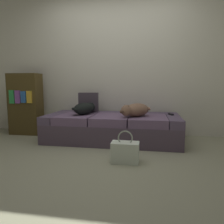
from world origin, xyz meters
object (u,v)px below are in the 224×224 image
(throw_pillow, at_px, (89,102))
(handbag, at_px, (125,152))
(dog_tan, at_px, (135,110))
(tv_remote, at_px, (171,114))
(couch, at_px, (113,128))
(dog_dark, at_px, (85,108))
(bookshelf, at_px, (26,104))

(throw_pillow, distance_m, handbag, 1.53)
(dog_tan, bearing_deg, tv_remote, 27.55)
(couch, height_order, dog_dark, dog_dark)
(tv_remote, distance_m, bookshelf, 2.57)
(couch, distance_m, handbag, 1.01)
(tv_remote, bearing_deg, dog_dark, 172.00)
(handbag, relative_size, bookshelf, 0.34)
(couch, relative_size, dog_dark, 3.89)
(dog_tan, xyz_separation_m, throw_pillow, (-0.85, 0.42, 0.07))
(throw_pillow, xyz_separation_m, handbag, (0.79, -1.23, -0.47))
(couch, bearing_deg, dog_dark, -177.67)
(couch, relative_size, throw_pillow, 6.19)
(couch, xyz_separation_m, throw_pillow, (-0.48, 0.28, 0.38))
(tv_remote, height_order, bookshelf, bookshelf)
(couch, height_order, bookshelf, bookshelf)
(throw_pillow, bearing_deg, dog_tan, -26.46)
(couch, relative_size, tv_remote, 14.04)
(dog_tan, distance_m, throw_pillow, 0.95)
(tv_remote, relative_size, throw_pillow, 0.44)
(handbag, bearing_deg, bookshelf, 149.53)
(dog_tan, height_order, bookshelf, bookshelf)
(dog_dark, distance_m, tv_remote, 1.39)
(couch, xyz_separation_m, dog_dark, (-0.46, -0.02, 0.31))
(couch, bearing_deg, bookshelf, 173.19)
(dog_dark, xyz_separation_m, dog_tan, (0.83, -0.13, 0.01))
(dog_tan, height_order, handbag, dog_tan)
(bookshelf, bearing_deg, dog_tan, -9.64)
(couch, xyz_separation_m, dog_tan, (0.37, -0.15, 0.31))
(throw_pillow, distance_m, bookshelf, 1.17)
(dog_dark, bearing_deg, throw_pillow, 94.13)
(throw_pillow, xyz_separation_m, bookshelf, (-1.16, -0.08, -0.04))
(bookshelf, bearing_deg, throw_pillow, 3.98)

